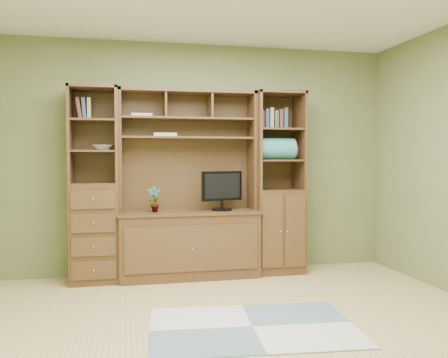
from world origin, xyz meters
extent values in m
cube|color=tan|center=(0.00, 0.00, 0.00)|extent=(4.60, 4.10, 0.04)
cube|color=olive|center=(0.00, 2.00, 1.30)|extent=(4.50, 0.04, 2.60)
cube|color=olive|center=(0.00, -2.00, 1.30)|extent=(4.50, 0.04, 2.60)
cube|color=#482E19|center=(-0.13, 1.73, 1.02)|extent=(1.54, 0.53, 2.05)
cube|color=#482E19|center=(-1.13, 1.77, 1.02)|extent=(0.50, 0.45, 2.05)
cube|color=#482E19|center=(0.90, 1.77, 1.02)|extent=(0.55, 0.45, 2.05)
cube|color=#9EA4A4|center=(0.14, 0.09, 0.01)|extent=(1.66, 1.18, 0.01)
cube|color=black|center=(0.23, 1.70, 1.03)|extent=(0.53, 0.34, 0.60)
imported|color=#AA5E39|center=(-0.51, 1.70, 0.87)|extent=(0.15, 0.10, 0.28)
cube|color=#BCB3A0|center=(-0.38, 1.82, 1.56)|extent=(0.25, 0.18, 0.04)
imported|color=beige|center=(-1.04, 1.77, 1.42)|extent=(0.22, 0.22, 0.05)
cube|color=teal|center=(0.86, 1.73, 1.41)|extent=(0.42, 0.24, 0.24)
cube|color=brown|center=(0.99, 1.85, 1.39)|extent=(0.35, 0.20, 0.20)
camera|label=1|loc=(-0.83, -3.38, 1.32)|focal=38.00mm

